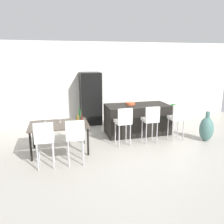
{
  "coord_description": "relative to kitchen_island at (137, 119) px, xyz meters",
  "views": [
    {
      "loc": [
        -2.18,
        -5.8,
        2.37
      ],
      "look_at": [
        -0.61,
        0.26,
        0.85
      ],
      "focal_mm": 36.64,
      "sensor_mm": 36.0,
      "label": 1
    }
  ],
  "objects": [
    {
      "name": "refrigerator",
      "position": [
        -1.23,
        1.48,
        0.46
      ],
      "size": [
        0.72,
        0.68,
        1.84
      ],
      "primitive_type": "cube",
      "color": "black",
      "rests_on": "ground_plane"
    },
    {
      "name": "wine_glass_right",
      "position": [
        -2.37,
        -0.72,
        0.4
      ],
      "size": [
        0.07,
        0.07,
        0.17
      ],
      "color": "silver",
      "rests_on": "dining_table"
    },
    {
      "name": "kitchen_island",
      "position": [
        0.0,
        0.0,
        0.0
      ],
      "size": [
        1.95,
        0.94,
        0.92
      ],
      "primitive_type": "cube",
      "color": "black",
      "rests_on": "ground_plane"
    },
    {
      "name": "bar_chair_right",
      "position": [
        0.9,
        -0.85,
        0.24
      ],
      "size": [
        0.42,
        0.42,
        1.05
      ],
      "color": "white",
      "rests_on": "ground_plane"
    },
    {
      "name": "dining_chair_far",
      "position": [
        -2.09,
        -1.7,
        0.24
      ],
      "size": [
        0.42,
        0.42,
        1.05
      ],
      "color": "white",
      "rests_on": "ground_plane"
    },
    {
      "name": "wine_bottle_end",
      "position": [
        -1.84,
        -0.48,
        0.4
      ],
      "size": [
        0.07,
        0.07,
        0.31
      ],
      "color": "#194723",
      "rests_on": "dining_table"
    },
    {
      "name": "bar_chair_middle",
      "position": [
        0.07,
        -0.85,
        0.24
      ],
      "size": [
        0.4,
        0.4,
        1.05
      ],
      "color": "white",
      "rests_on": "ground_plane"
    },
    {
      "name": "fruit_bowl",
      "position": [
        -0.21,
        0.08,
        0.5
      ],
      "size": [
        0.29,
        0.29,
        0.07
      ],
      "primitive_type": "cylinder",
      "color": "#C6512D",
      "rests_on": "kitchen_island"
    },
    {
      "name": "bar_chair_left",
      "position": [
        -0.71,
        -0.85,
        0.24
      ],
      "size": [
        0.42,
        0.42,
        1.05
      ],
      "color": "white",
      "rests_on": "ground_plane"
    },
    {
      "name": "back_wall",
      "position": [
        -0.32,
        1.92,
        0.99
      ],
      "size": [
        10.0,
        0.12,
        2.9
      ],
      "primitive_type": "cube",
      "color": "silver",
      "rests_on": "ground_plane"
    },
    {
      "name": "dining_chair_near",
      "position": [
        -2.74,
        -1.7,
        0.24
      ],
      "size": [
        0.41,
        0.41,
        1.05
      ],
      "color": "white",
      "rests_on": "ground_plane"
    },
    {
      "name": "wine_bottle_middle",
      "position": [
        -1.88,
        -1.25,
        0.41
      ],
      "size": [
        0.07,
        0.07,
        0.34
      ],
      "color": "#471E19",
      "rests_on": "dining_table"
    },
    {
      "name": "floor_vase",
      "position": [
        1.69,
        -1.13,
        -0.1
      ],
      "size": [
        0.39,
        0.39,
        0.86
      ],
      "color": "#47706B",
      "rests_on": "ground_plane"
    },
    {
      "name": "dining_table",
      "position": [
        -2.42,
        -0.87,
        0.22
      ],
      "size": [
        1.45,
        0.94,
        0.74
      ],
      "color": "#4C4238",
      "rests_on": "ground_plane"
    },
    {
      "name": "wine_bottle_far",
      "position": [
        -1.97,
        -1.19,
        0.41
      ],
      "size": [
        0.08,
        0.08,
        0.33
      ],
      "color": "brown",
      "rests_on": "dining_table"
    },
    {
      "name": "potted_plant",
      "position": [
        2.07,
        1.47,
        -0.14
      ],
      "size": [
        0.35,
        0.35,
        0.56
      ],
      "color": "#38383D",
      "rests_on": "ground_plane"
    },
    {
      "name": "wine_glass_left",
      "position": [
        -1.94,
        -0.92,
        0.4
      ],
      "size": [
        0.07,
        0.07,
        0.17
      ],
      "color": "silver",
      "rests_on": "dining_table"
    },
    {
      "name": "ground_plane",
      "position": [
        -0.32,
        -0.7,
        -0.46
      ],
      "size": [
        10.0,
        10.0,
        0.0
      ],
      "primitive_type": "plane",
      "color": "#ADA89E"
    },
    {
      "name": "wine_glass_near",
      "position": [
        -2.75,
        -0.58,
        0.4
      ],
      "size": [
        0.07,
        0.07,
        0.17
      ],
      "color": "silver",
      "rests_on": "dining_table"
    }
  ]
}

